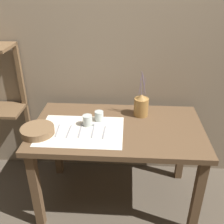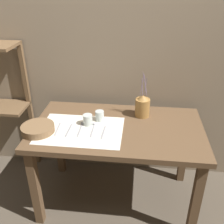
{
  "view_description": "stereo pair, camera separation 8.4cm",
  "coord_description": "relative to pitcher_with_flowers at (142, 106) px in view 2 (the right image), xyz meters",
  "views": [
    {
      "loc": [
        0.06,
        -1.65,
        1.72
      ],
      "look_at": [
        -0.04,
        0.0,
        0.84
      ],
      "focal_mm": 42.0,
      "sensor_mm": 36.0,
      "label": 1
    },
    {
      "loc": [
        0.15,
        -1.65,
        1.72
      ],
      "look_at": [
        -0.04,
        0.0,
        0.84
      ],
      "focal_mm": 42.0,
      "sensor_mm": 36.0,
      "label": 2
    }
  ],
  "objects": [
    {
      "name": "glass_tumbler_near",
      "position": [
        -0.4,
        -0.19,
        -0.04
      ],
      "size": [
        0.07,
        0.07,
        0.08
      ],
      "color": "#B7C1BC",
      "rests_on": "wooden_table"
    },
    {
      "name": "spoon_outer",
      "position": [
        -0.35,
        -0.22,
        -0.08
      ],
      "size": [
        0.02,
        0.18,
        0.02
      ],
      "color": "#939399",
      "rests_on": "wooden_table"
    },
    {
      "name": "linen_cloth",
      "position": [
        -0.44,
        -0.27,
        -0.08
      ],
      "size": [
        0.6,
        0.43,
        0.0
      ],
      "color": "silver",
      "rests_on": "wooden_table"
    },
    {
      "name": "knife_center",
      "position": [
        -0.6,
        -0.28,
        -0.08
      ],
      "size": [
        0.02,
        0.17,
        0.0
      ],
      "color": "#939399",
      "rests_on": "wooden_table"
    },
    {
      "name": "spoon_inner",
      "position": [
        -0.44,
        -0.22,
        -0.08
      ],
      "size": [
        0.02,
        0.18,
        0.02
      ],
      "color": "#939399",
      "rests_on": "wooden_table"
    },
    {
      "name": "ground_plane",
      "position": [
        -0.18,
        -0.19,
        -0.8
      ],
      "size": [
        12.0,
        12.0,
        0.0
      ],
      "primitive_type": "plane",
      "color": "brown"
    },
    {
      "name": "glass_tumbler_far",
      "position": [
        -0.32,
        -0.11,
        -0.04
      ],
      "size": [
        0.07,
        0.07,
        0.08
      ],
      "color": "#B7C1BC",
      "rests_on": "wooden_table"
    },
    {
      "name": "stone_wall_back",
      "position": [
        -0.18,
        0.28,
        0.4
      ],
      "size": [
        7.0,
        0.06,
        2.4
      ],
      "color": "gray",
      "rests_on": "ground_plane"
    },
    {
      "name": "fork_inner",
      "position": [
        -0.27,
        -0.28,
        -0.08
      ],
      "size": [
        0.02,
        0.17,
        0.0
      ],
      "color": "#939399",
      "rests_on": "wooden_table"
    },
    {
      "name": "pitcher_with_flowers",
      "position": [
        0.0,
        0.0,
        0.0
      ],
      "size": [
        0.11,
        0.11,
        0.37
      ],
      "color": "olive",
      "rests_on": "wooden_table"
    },
    {
      "name": "wooden_bowl",
      "position": [
        -0.73,
        -0.32,
        -0.06
      ],
      "size": [
        0.23,
        0.23,
        0.05
      ],
      "color": "brown",
      "rests_on": "wooden_table"
    },
    {
      "name": "wooden_table",
      "position": [
        -0.18,
        -0.19,
        -0.18
      ],
      "size": [
        1.26,
        0.72,
        0.72
      ],
      "color": "brown",
      "rests_on": "ground_plane"
    },
    {
      "name": "fork_outer",
      "position": [
        -0.52,
        -0.28,
        -0.08
      ],
      "size": [
        0.02,
        0.17,
        0.0
      ],
      "color": "#939399",
      "rests_on": "wooden_table"
    }
  ]
}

